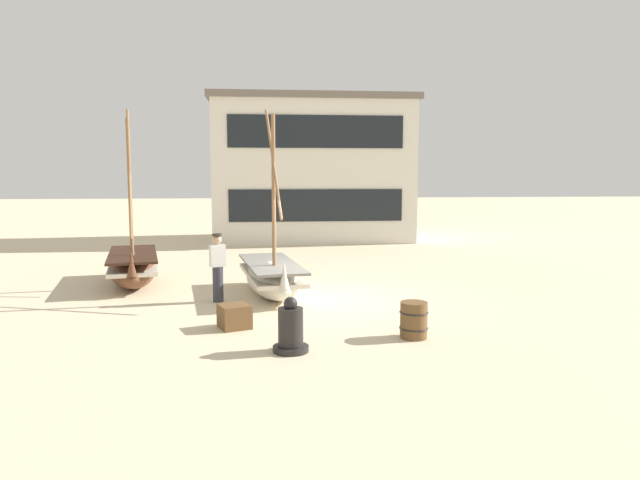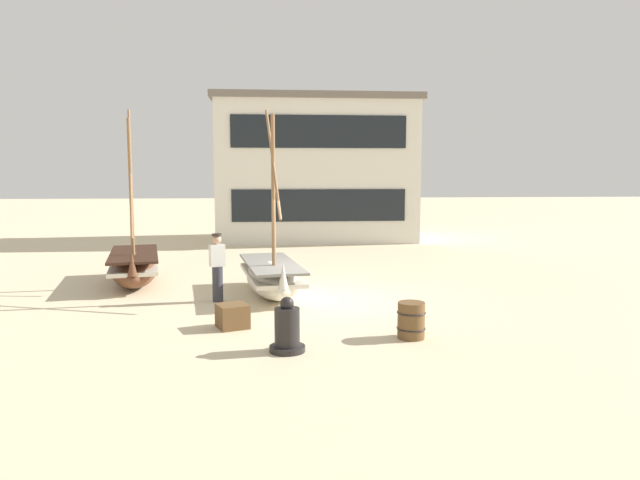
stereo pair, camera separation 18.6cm
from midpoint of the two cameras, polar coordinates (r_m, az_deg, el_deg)
ground_plane at (r=14.41m, az=0.71°, el=-6.00°), size 120.00×120.00×0.00m
fishing_boat_near_left at (r=15.00m, az=-4.48°, el=-3.59°), size 1.80×3.86×4.80m
fishing_boat_centre_large at (r=17.16m, az=-17.60°, el=-2.49°), size 2.01×3.99×4.93m
fisherman_by_hull at (r=14.35m, az=-9.76°, el=-2.76°), size 0.41×0.33×1.68m
capstan_winch at (r=10.32m, az=-2.75°, el=-8.86°), size 0.64×0.64×0.99m
wooden_barrel at (r=11.27m, az=9.48°, el=-7.84°), size 0.56×0.56×0.70m
cargo_crate at (r=12.00m, az=-8.21°, el=-7.45°), size 0.75×0.75×0.49m
harbor_building_main at (r=27.73m, az=-0.34°, el=7.03°), size 9.41×5.30×6.67m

